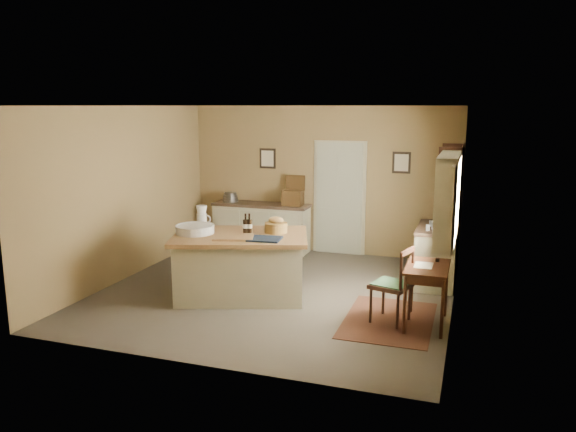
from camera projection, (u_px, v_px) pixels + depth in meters
name	position (u px, v px, depth m)	size (l,w,h in m)	color
ground	(276.00, 292.00, 8.28)	(5.00, 5.00, 0.00)	#61574A
wall_back	(321.00, 180.00, 10.34)	(5.00, 0.10, 2.70)	olive
wall_front	(192.00, 241.00, 5.69)	(5.00, 0.10, 2.70)	olive
wall_left	(126.00, 193.00, 8.80)	(0.10, 5.00, 2.70)	olive
wall_right	(458.00, 212.00, 7.24)	(0.10, 5.00, 2.70)	olive
ceiling	(275.00, 106.00, 7.76)	(5.00, 5.00, 0.00)	silver
door	(339.00, 197.00, 10.26)	(0.97, 0.06, 2.11)	#ABAE96
framed_prints	(332.00, 160.00, 10.19)	(2.82, 0.02, 0.38)	black
window	(452.00, 199.00, 7.04)	(0.25, 1.99, 1.12)	#BFB895
work_island	(240.00, 263.00, 8.02)	(2.16, 1.74, 1.20)	#BFB895
sideboard	(262.00, 225.00, 10.57)	(1.83, 0.52, 1.18)	#BFB895
rug	(389.00, 320.00, 7.18)	(1.10, 1.60, 0.01)	#54291A
writing_desk	(427.00, 274.00, 6.91)	(0.51, 0.84, 0.82)	#361C10
desk_chair	(391.00, 285.00, 7.04)	(0.45, 0.45, 0.96)	black
right_cabinet	(436.00, 255.00, 8.56)	(0.60, 1.08, 0.99)	#BFB895
shelving_unit	(452.00, 209.00, 9.17)	(0.35, 0.93, 2.08)	black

